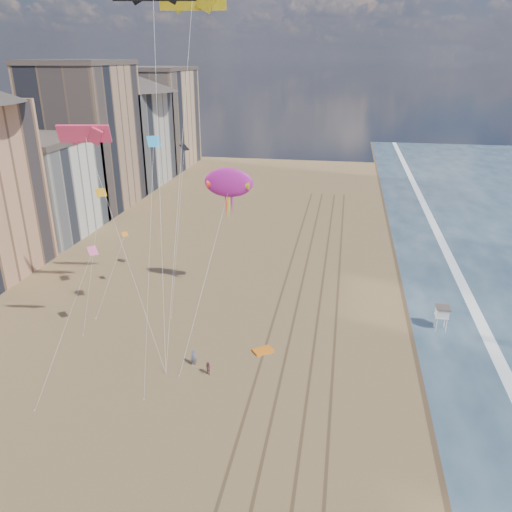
{
  "coord_description": "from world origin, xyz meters",
  "views": [
    {
      "loc": [
        6.12,
        -22.99,
        29.4
      ],
      "look_at": [
        -2.74,
        26.0,
        9.5
      ],
      "focal_mm": 35.0,
      "sensor_mm": 36.0,
      "label": 1
    }
  ],
  "objects_px": {
    "kite_flyer_b": "(208,369)",
    "lifeguard_stand": "(442,312)",
    "show_kite": "(228,183)",
    "grounded_kite": "(263,351)",
    "kite_flyer_a": "(194,358)"
  },
  "relations": [
    {
      "from": "grounded_kite",
      "to": "kite_flyer_a",
      "type": "xyz_separation_m",
      "value": [
        -6.52,
        -3.77,
        0.79
      ]
    },
    {
      "from": "grounded_kite",
      "to": "kite_flyer_b",
      "type": "xyz_separation_m",
      "value": [
        -4.66,
        -5.14,
        0.6
      ]
    },
    {
      "from": "grounded_kite",
      "to": "show_kite",
      "type": "xyz_separation_m",
      "value": [
        -5.99,
        10.74,
        15.53
      ]
    },
    {
      "from": "kite_flyer_b",
      "to": "show_kite",
      "type": "bearing_deg",
      "value": 125.2
    },
    {
      "from": "show_kite",
      "to": "grounded_kite",
      "type": "bearing_deg",
      "value": -60.88
    },
    {
      "from": "show_kite",
      "to": "kite_flyer_a",
      "type": "distance_m",
      "value": 20.69
    },
    {
      "from": "lifeguard_stand",
      "to": "show_kite",
      "type": "distance_m",
      "value": 28.84
    },
    {
      "from": "grounded_kite",
      "to": "show_kite",
      "type": "distance_m",
      "value": 19.81
    },
    {
      "from": "show_kite",
      "to": "kite_flyer_a",
      "type": "xyz_separation_m",
      "value": [
        -0.54,
        -14.51,
        -14.74
      ]
    },
    {
      "from": "show_kite",
      "to": "kite_flyer_a",
      "type": "relative_size",
      "value": 12.17
    },
    {
      "from": "kite_flyer_b",
      "to": "lifeguard_stand",
      "type": "bearing_deg",
      "value": 59.59
    },
    {
      "from": "kite_flyer_a",
      "to": "kite_flyer_b",
      "type": "height_order",
      "value": "kite_flyer_a"
    },
    {
      "from": "kite_flyer_b",
      "to": "grounded_kite",
      "type": "bearing_deg",
      "value": 78.24
    },
    {
      "from": "kite_flyer_b",
      "to": "kite_flyer_a",
      "type": "bearing_deg",
      "value": 173.98
    },
    {
      "from": "kite_flyer_a",
      "to": "kite_flyer_b",
      "type": "xyz_separation_m",
      "value": [
        1.86,
        -1.37,
        -0.19
      ]
    }
  ]
}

